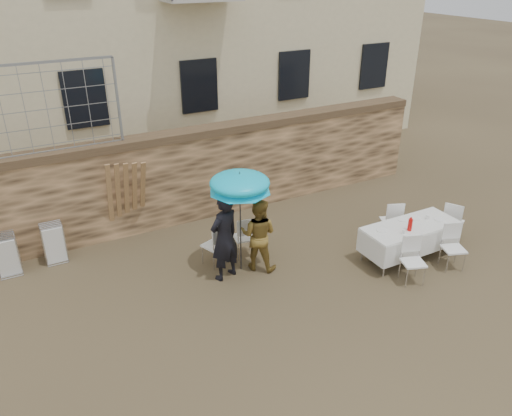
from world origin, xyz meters
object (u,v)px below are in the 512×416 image
umbrella (240,186)px  chair_stack_right (53,239)px  chair_stack_left (6,250)px  woman_dress (258,235)px  table_chair_side (453,221)px  table_chair_back (391,220)px  couple_chair_right (244,236)px  soda_bottle (410,225)px  table_chair_front_left (413,261)px  table_chair_front_right (454,248)px  banquet_table (411,227)px  couple_chair_left (214,244)px  man_suit (224,237)px

umbrella → chair_stack_right: bearing=145.9°
chair_stack_left → chair_stack_right: size_ratio=1.00×
woman_dress → table_chair_side: size_ratio=1.62×
table_chair_back → couple_chair_right: bearing=7.0°
soda_bottle → chair_stack_right: (-6.50, 3.64, -0.45)m
table_chair_front_left → table_chair_side: same height
table_chair_front_right → chair_stack_left: size_ratio=1.04×
banquet_table → table_chair_back: size_ratio=2.19×
couple_chair_left → couple_chair_right: size_ratio=1.00×
man_suit → banquet_table: size_ratio=0.87×
umbrella → chair_stack_left: umbrella is taller
couple_chair_right → table_chair_side: same height
table_chair_side → umbrella: bearing=47.5°
woman_dress → couple_chair_right: bearing=-42.2°
umbrella → table_chair_back: bearing=-7.0°
table_chair_side → chair_stack_left: (-9.00, 3.39, -0.02)m
man_suit → umbrella: bearing=176.0°
chair_stack_left → table_chair_front_left: bearing=-31.2°
woman_dress → table_chair_back: size_ratio=1.62×
table_chair_front_left → table_chair_back: size_ratio=1.00×
couple_chair_left → chair_stack_right: couple_chair_left is taller
woman_dress → table_chair_front_right: (3.53, -1.89, -0.30)m
umbrella → banquet_table: 3.78m
table_chair_back → table_chair_front_right: bearing=123.1°
table_chair_front_right → soda_bottle: bearing=159.4°
chair_stack_right → table_chair_back: bearing=-21.3°
soda_bottle → table_chair_front_left: bearing=-123.7°
table_chair_back → couple_chair_left: bearing=9.6°
umbrella → soda_bottle: bearing=-23.6°
soda_bottle → banquet_table: bearing=36.9°
couple_chair_right → soda_bottle: (2.88, -1.84, 0.43)m
banquet_table → table_chair_front_right: bearing=-56.3°
table_chair_front_right → chair_stack_left: table_chair_front_right is taller
banquet_table → table_chair_front_left: (-0.60, -0.75, -0.25)m
couple_chair_left → chair_stack_left: 4.22m
couple_chair_right → soda_bottle: soda_bottle is taller
chair_stack_left → table_chair_back: bearing=-19.0°
woman_dress → chair_stack_right: bearing=10.0°
chair_stack_left → woman_dress: bearing=-27.2°
couple_chair_left → table_chair_back: (3.98, -0.89, 0.00)m
banquet_table → table_chair_front_right: (0.50, -0.75, -0.25)m
table_chair_front_left → soda_bottle: bearing=75.7°
table_chair_back → table_chair_front_left: bearing=84.9°
man_suit → couple_chair_left: man_suit is taller
chair_stack_left → couple_chair_right: bearing=-21.7°
banquet_table → table_chair_back: table_chair_back is taller
table_chair_front_right → chair_stack_right: size_ratio=1.04×
umbrella → table_chair_front_left: size_ratio=2.08×
woman_dress → table_chair_front_left: woman_dress is taller
man_suit → couple_chair_left: size_ratio=1.91×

